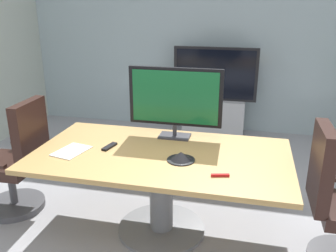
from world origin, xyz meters
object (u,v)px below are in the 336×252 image
Objects in this scene: office_chair_left at (18,166)px; tv_monitor at (175,99)px; remote_control at (109,146)px; conference_phone at (181,157)px; conference_table at (161,173)px; wall_display_unit at (214,106)px.

tv_monitor reaches higher than office_chair_left.
conference_phone is at bearing 1.89° from remote_control.
tv_monitor is 0.71m from remote_control.
conference_phone reaches higher than conference_table.
remote_control is at bearing -103.96° from wall_display_unit.
wall_display_unit reaches higher than conference_table.
office_chair_left is 1.60m from tv_monitor.
office_chair_left is 4.95× the size of conference_phone.
wall_display_unit is (0.17, 2.51, -0.11)m from conference_table.
wall_display_unit reaches higher than remote_control.
tv_monitor reaches higher than remote_control.
wall_display_unit is 5.95× the size of conference_phone.
conference_table is at bearing 151.36° from conference_phone.
wall_display_unit is 2.64m from conference_phone.
wall_display_unit is 2.59m from remote_control.
tv_monitor is at bearing 85.56° from conference_table.
wall_display_unit is at bearing 86.24° from conference_table.
tv_monitor is 0.64× the size of wall_display_unit.
office_chair_left reaches higher than remote_control.
tv_monitor reaches higher than conference_phone.
office_chair_left reaches higher than conference_phone.
office_chair_left is (-1.38, 0.02, -0.10)m from conference_table.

